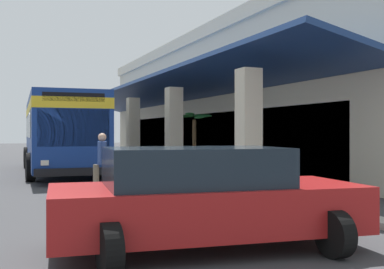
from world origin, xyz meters
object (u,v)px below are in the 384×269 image
potted_palm (194,158)px  parked_sedan_red (204,198)px  pedestrian (102,160)px  transit_bus (60,129)px

potted_palm → parked_sedan_red: bearing=-22.3°
parked_sedan_red → potted_palm: 12.25m
pedestrian → potted_palm: size_ratio=0.66×
transit_bus → potted_palm: (3.31, 4.84, -1.19)m
transit_bus → parked_sedan_red: size_ratio=2.47×
parked_sedan_red → potted_palm: bearing=157.7°
transit_bus → potted_palm: 5.99m
pedestrian → potted_palm: potted_palm is taller
transit_bus → parked_sedan_red: 14.68m
transit_bus → parked_sedan_red: bearing=0.7°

